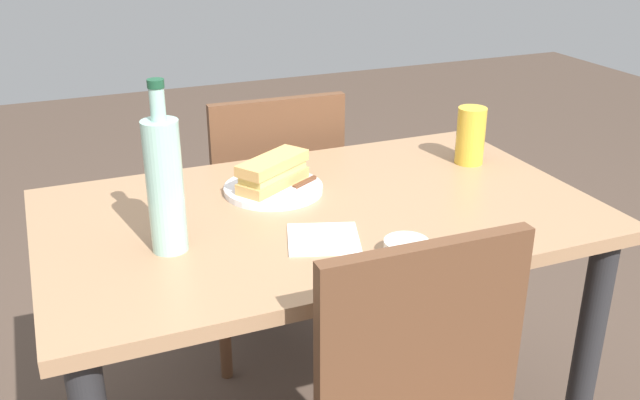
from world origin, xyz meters
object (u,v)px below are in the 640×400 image
object	(u,v)px
chair_near	(270,209)
dining_table	(320,257)
baguette_sandwich_near	(273,172)
plate_near	(273,189)
water_bottle	(165,183)
knife_near	(294,188)
beer_glass	(471,136)
olive_bowl	(406,248)

from	to	relation	value
chair_near	dining_table	bearing A→B (deg)	83.24
baguette_sandwich_near	plate_near	bearing A→B (deg)	0.00
chair_near	water_bottle	bearing A→B (deg)	56.89
knife_near	water_bottle	bearing A→B (deg)	26.97
dining_table	beer_glass	size ratio (longest dim) A/B	8.25
plate_near	knife_near	bearing A→B (deg)	135.39
knife_near	beer_glass	size ratio (longest dim) A/B	1.11
chair_near	olive_bowl	size ratio (longest dim) A/B	9.92
olive_bowl	water_bottle	bearing A→B (deg)	-25.44
dining_table	knife_near	world-z (taller)	knife_near
knife_near	dining_table	bearing A→B (deg)	105.70
water_bottle	chair_near	bearing A→B (deg)	-123.11
baguette_sandwich_near	olive_bowl	world-z (taller)	baguette_sandwich_near
chair_near	plate_near	distance (m)	0.51
knife_near	water_bottle	distance (m)	0.37
dining_table	knife_near	distance (m)	0.17
dining_table	plate_near	xyz separation A→B (m)	(0.06, -0.13, 0.13)
plate_near	olive_bowl	world-z (taller)	olive_bowl
dining_table	baguette_sandwich_near	bearing A→B (deg)	-63.78
dining_table	baguette_sandwich_near	size ratio (longest dim) A/B	6.15
dining_table	water_bottle	xyz separation A→B (m)	(0.34, 0.07, 0.26)
baguette_sandwich_near	olive_bowl	size ratio (longest dim) A/B	2.23
olive_bowl	chair_near	bearing A→B (deg)	-89.80
knife_near	water_bottle	xyz separation A→B (m)	(0.31, 0.16, 0.12)
chair_near	water_bottle	size ratio (longest dim) A/B	2.58
dining_table	plate_near	size ratio (longest dim) A/B	5.23
water_bottle	olive_bowl	bearing A→B (deg)	154.56
water_bottle	baguette_sandwich_near	bearing A→B (deg)	-144.58
chair_near	beer_glass	bearing A→B (deg)	132.41
olive_bowl	dining_table	bearing A→B (deg)	-75.42
beer_glass	olive_bowl	xyz separation A→B (m)	(0.39, 0.38, -0.06)
chair_near	olive_bowl	distance (m)	0.85
chair_near	beer_glass	world-z (taller)	beer_glass
water_bottle	olive_bowl	world-z (taller)	water_bottle
olive_bowl	plate_near	bearing A→B (deg)	-71.42
plate_near	beer_glass	bearing A→B (deg)	179.35
baguette_sandwich_near	dining_table	bearing A→B (deg)	116.22
dining_table	water_bottle	bearing A→B (deg)	11.45
chair_near	beer_glass	size ratio (longest dim) A/B	5.96
chair_near	plate_near	size ratio (longest dim) A/B	3.78
beer_glass	knife_near	bearing A→B (deg)	3.66
beer_glass	olive_bowl	size ratio (longest dim) A/B	1.66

